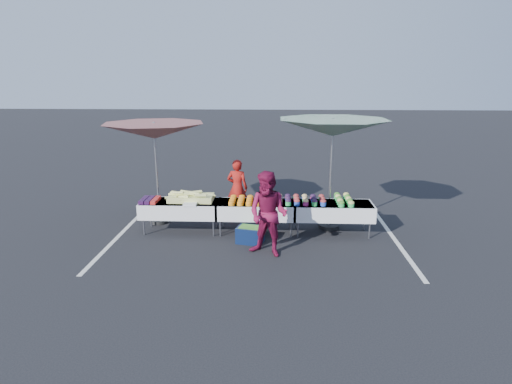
{
  "coord_description": "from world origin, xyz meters",
  "views": [
    {
      "loc": [
        0.44,
        -9.63,
        3.6
      ],
      "look_at": [
        0.0,
        0.0,
        1.0
      ],
      "focal_mm": 30.0,
      "sensor_mm": 36.0,
      "label": 1
    }
  ],
  "objects_px": {
    "table_center": "(256,209)",
    "vendor": "(237,188)",
    "umbrella_left": "(154,132)",
    "umbrella_right": "(333,128)",
    "storage_bin": "(250,234)",
    "table_left": "(181,208)",
    "customer": "(268,214)",
    "table_right": "(333,210)"
  },
  "relations": [
    {
      "from": "table_right",
      "to": "storage_bin",
      "type": "distance_m",
      "value": 2.05
    },
    {
      "from": "table_left",
      "to": "customer",
      "type": "height_order",
      "value": "customer"
    },
    {
      "from": "umbrella_right",
      "to": "table_left",
      "type": "bearing_deg",
      "value": -173.61
    },
    {
      "from": "customer",
      "to": "table_left",
      "type": "bearing_deg",
      "value": 172.05
    },
    {
      "from": "table_right",
      "to": "storage_bin",
      "type": "relative_size",
      "value": 2.84
    },
    {
      "from": "umbrella_left",
      "to": "table_left",
      "type": "bearing_deg",
      "value": -41.39
    },
    {
      "from": "table_center",
      "to": "table_right",
      "type": "relative_size",
      "value": 1.0
    },
    {
      "from": "table_center",
      "to": "vendor",
      "type": "height_order",
      "value": "vendor"
    },
    {
      "from": "umbrella_left",
      "to": "umbrella_right",
      "type": "xyz_separation_m",
      "value": [
        4.27,
        -0.22,
        0.12
      ]
    },
    {
      "from": "table_left",
      "to": "customer",
      "type": "relative_size",
      "value": 1.05
    },
    {
      "from": "table_left",
      "to": "storage_bin",
      "type": "distance_m",
      "value": 1.86
    },
    {
      "from": "table_center",
      "to": "vendor",
      "type": "relative_size",
      "value": 1.22
    },
    {
      "from": "table_left",
      "to": "vendor",
      "type": "distance_m",
      "value": 1.8
    },
    {
      "from": "table_left",
      "to": "storage_bin",
      "type": "relative_size",
      "value": 2.84
    },
    {
      "from": "vendor",
      "to": "customer",
      "type": "bearing_deg",
      "value": 120.63
    },
    {
      "from": "table_center",
      "to": "umbrella_right",
      "type": "bearing_deg",
      "value": 12.73
    },
    {
      "from": "table_center",
      "to": "table_right",
      "type": "distance_m",
      "value": 1.8
    },
    {
      "from": "table_right",
      "to": "umbrella_left",
      "type": "distance_m",
      "value": 4.68
    },
    {
      "from": "table_left",
      "to": "table_right",
      "type": "xyz_separation_m",
      "value": [
        3.6,
        0.0,
        0.0
      ]
    },
    {
      "from": "vendor",
      "to": "storage_bin",
      "type": "bearing_deg",
      "value": 115.4
    },
    {
      "from": "vendor",
      "to": "umbrella_right",
      "type": "bearing_deg",
      "value": 171.47
    },
    {
      "from": "customer",
      "to": "umbrella_left",
      "type": "bearing_deg",
      "value": 169.49
    },
    {
      "from": "customer",
      "to": "storage_bin",
      "type": "bearing_deg",
      "value": 145.72
    },
    {
      "from": "table_right",
      "to": "umbrella_left",
      "type": "bearing_deg",
      "value": 171.83
    },
    {
      "from": "umbrella_right",
      "to": "customer",
      "type": "bearing_deg",
      "value": -130.3
    },
    {
      "from": "customer",
      "to": "table_center",
      "type": "bearing_deg",
      "value": 127.35
    },
    {
      "from": "table_left",
      "to": "storage_bin",
      "type": "xyz_separation_m",
      "value": [
        1.7,
        -0.65,
        -0.39
      ]
    },
    {
      "from": "umbrella_right",
      "to": "storage_bin",
      "type": "xyz_separation_m",
      "value": [
        -1.87,
        -1.05,
        -2.25
      ]
    },
    {
      "from": "customer",
      "to": "umbrella_right",
      "type": "bearing_deg",
      "value": 73.74
    },
    {
      "from": "table_left",
      "to": "vendor",
      "type": "xyz_separation_m",
      "value": [
        1.25,
        1.28,
        0.18
      ]
    },
    {
      "from": "table_right",
      "to": "customer",
      "type": "bearing_deg",
      "value": -138.43
    },
    {
      "from": "vendor",
      "to": "storage_bin",
      "type": "distance_m",
      "value": 2.06
    },
    {
      "from": "customer",
      "to": "storage_bin",
      "type": "distance_m",
      "value": 1.05
    },
    {
      "from": "vendor",
      "to": "umbrella_right",
      "type": "height_order",
      "value": "umbrella_right"
    },
    {
      "from": "vendor",
      "to": "umbrella_right",
      "type": "distance_m",
      "value": 3.0
    },
    {
      "from": "table_right",
      "to": "vendor",
      "type": "height_order",
      "value": "vendor"
    },
    {
      "from": "table_center",
      "to": "storage_bin",
      "type": "distance_m",
      "value": 0.77
    },
    {
      "from": "table_center",
      "to": "umbrella_left",
      "type": "bearing_deg",
      "value": 166.14
    },
    {
      "from": "table_left",
      "to": "table_center",
      "type": "distance_m",
      "value": 1.8
    },
    {
      "from": "vendor",
      "to": "storage_bin",
      "type": "height_order",
      "value": "vendor"
    },
    {
      "from": "table_center",
      "to": "vendor",
      "type": "distance_m",
      "value": 1.41
    },
    {
      "from": "table_center",
      "to": "customer",
      "type": "relative_size",
      "value": 1.05
    }
  ]
}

